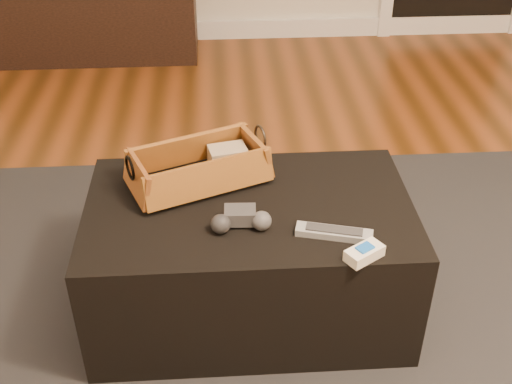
{
  "coord_description": "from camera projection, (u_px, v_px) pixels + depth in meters",
  "views": [
    {
      "loc": [
        -0.27,
        -1.39,
        1.56
      ],
      "look_at": [
        -0.17,
        0.17,
        0.49
      ],
      "focal_mm": 45.0,
      "sensor_mm": 36.0,
      "label": 1
    }
  ],
  "objects": [
    {
      "name": "game_controller",
      "position": [
        241.0,
        220.0,
        1.84
      ],
      "size": [
        0.18,
        0.1,
        0.06
      ],
      "color": "#323234",
      "rests_on": "ottoman"
    },
    {
      "name": "wicker_basket",
      "position": [
        199.0,
        169.0,
        2.02
      ],
      "size": [
        0.48,
        0.37,
        0.15
      ],
      "color": "#AD6B27",
      "rests_on": "ottoman"
    },
    {
      "name": "silver_remote",
      "position": [
        334.0,
        233.0,
        1.82
      ],
      "size": [
        0.22,
        0.1,
        0.03
      ],
      "color": "#9EA1A5",
      "rests_on": "ottoman"
    },
    {
      "name": "tv_remote",
      "position": [
        194.0,
        179.0,
        2.02
      ],
      "size": [
        0.23,
        0.15,
        0.02
      ],
      "primitive_type": "cube",
      "rotation": [
        0.0,
        0.0,
        0.49
      ],
      "color": "black",
      "rests_on": "wicker_basket"
    },
    {
      "name": "floor",
      "position": [
        314.0,
        349.0,
        2.05
      ],
      "size": [
        5.0,
        5.5,
        0.01
      ],
      "primitive_type": "cube",
      "color": "brown",
      "rests_on": "ground"
    },
    {
      "name": "baseboard",
      "position": [
        257.0,
        29.0,
        4.26
      ],
      "size": [
        5.0,
        0.04,
        0.12
      ],
      "primitive_type": "cube",
      "color": "white",
      "rests_on": "floor"
    },
    {
      "name": "cloth_bundle",
      "position": [
        228.0,
        156.0,
        2.09
      ],
      "size": [
        0.14,
        0.11,
        0.07
      ],
      "primitive_type": "cube",
      "rotation": [
        0.0,
        0.0,
        0.21
      ],
      "color": "tan",
      "rests_on": "wicker_basket"
    },
    {
      "name": "ottoman",
      "position": [
        249.0,
        258.0,
        2.07
      ],
      "size": [
        1.0,
        0.6,
        0.42
      ],
      "primitive_type": "cube",
      "color": "black",
      "rests_on": "area_rug"
    },
    {
      "name": "cream_gadget",
      "position": [
        364.0,
        253.0,
        1.73
      ],
      "size": [
        0.12,
        0.1,
        0.04
      ],
      "color": "white",
      "rests_on": "ottoman"
    },
    {
      "name": "area_rug",
      "position": [
        251.0,
        317.0,
        2.15
      ],
      "size": [
        2.6,
        2.0,
        0.01
      ],
      "primitive_type": "cube",
      "color": "black",
      "rests_on": "floor"
    },
    {
      "name": "media_cabinet",
      "position": [
        93.0,
        16.0,
        3.92
      ],
      "size": [
        1.26,
        0.45,
        0.49
      ],
      "primitive_type": "cube",
      "color": "black",
      "rests_on": "floor"
    }
  ]
}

